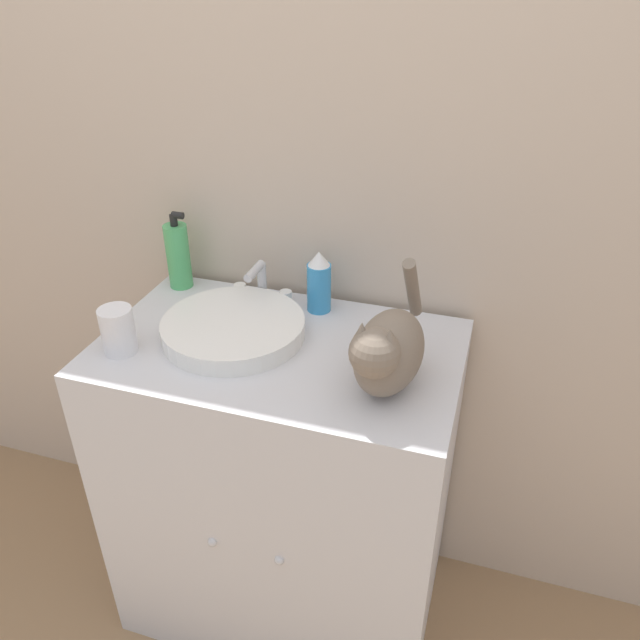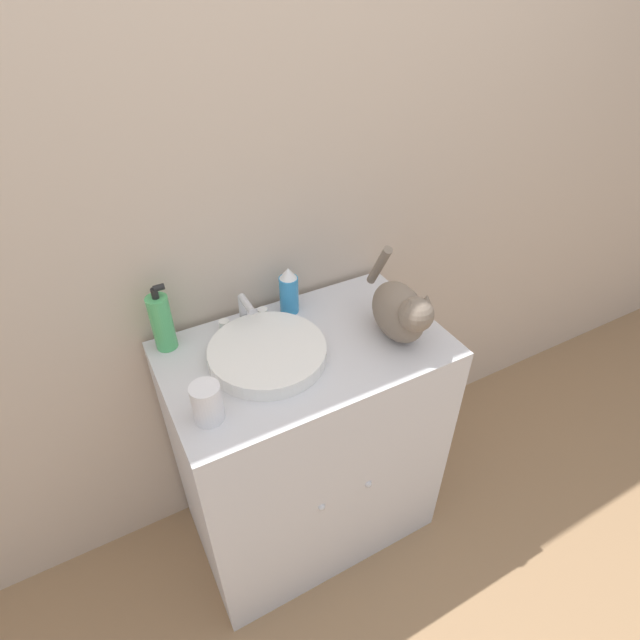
# 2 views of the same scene
# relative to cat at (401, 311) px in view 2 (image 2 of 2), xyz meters

# --- Properties ---
(ground_plane) EXTENTS (8.00, 8.00, 0.00)m
(ground_plane) POSITION_rel_cat_xyz_m (-0.27, -0.17, -1.01)
(ground_plane) COLOR #997551
(wall_back) EXTENTS (6.00, 0.05, 2.50)m
(wall_back) POSITION_rel_cat_xyz_m (-0.27, 0.39, 0.24)
(wall_back) COLOR #C6B29E
(wall_back) RESTS_ON ground_plane
(vanity_cabinet) EXTENTS (0.85, 0.53, 0.91)m
(vanity_cabinet) POSITION_rel_cat_xyz_m (-0.27, 0.09, -0.55)
(vanity_cabinet) COLOR silver
(vanity_cabinet) RESTS_ON ground_plane
(sink_basin) EXTENTS (0.34, 0.34, 0.04)m
(sink_basin) POSITION_rel_cat_xyz_m (-0.39, 0.10, -0.08)
(sink_basin) COLOR white
(sink_basin) RESTS_ON vanity_cabinet
(faucet) EXTENTS (0.16, 0.10, 0.12)m
(faucet) POSITION_rel_cat_xyz_m (-0.39, 0.27, -0.05)
(faucet) COLOR silver
(faucet) RESTS_ON vanity_cabinet
(cat) EXTENTS (0.16, 0.35, 0.25)m
(cat) POSITION_rel_cat_xyz_m (0.00, 0.00, 0.00)
(cat) COLOR #7A6B5B
(cat) RESTS_ON vanity_cabinet
(soap_bottle) EXTENTS (0.06, 0.06, 0.22)m
(soap_bottle) POSITION_rel_cat_xyz_m (-0.63, 0.29, -0.01)
(soap_bottle) COLOR #4CB266
(soap_bottle) RESTS_ON vanity_cabinet
(spray_bottle) EXTENTS (0.06, 0.06, 0.16)m
(spray_bottle) POSITION_rel_cat_xyz_m (-0.23, 0.28, -0.02)
(spray_bottle) COLOR #338CCC
(spray_bottle) RESTS_ON vanity_cabinet
(cup) EXTENTS (0.08, 0.08, 0.11)m
(cup) POSITION_rel_cat_xyz_m (-0.61, -0.04, -0.04)
(cup) COLOR white
(cup) RESTS_ON vanity_cabinet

